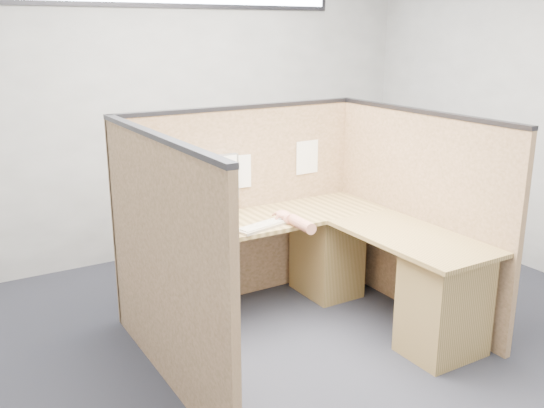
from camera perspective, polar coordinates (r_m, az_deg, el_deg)
floor at (r=4.26m, az=3.85°, el=-13.12°), size 5.00×5.00×0.00m
wall_back at (r=5.74m, az=-8.97°, el=9.15°), size 5.00×0.00×5.00m
cubicle_partitions at (r=4.28m, az=0.78°, el=-1.70°), size 2.06×1.83×1.53m
l_desk at (r=4.39m, az=3.79°, el=-6.47°), size 1.95×1.75×0.73m
laptop at (r=4.34m, az=-6.81°, el=-1.21°), size 0.38×0.37×0.25m
keyboard at (r=4.26m, az=-1.03°, el=-2.12°), size 0.41×0.22×0.03m
mouse at (r=4.41m, az=1.00°, el=-1.32°), size 0.12×0.08×0.05m
hand_forearm at (r=4.29m, az=2.22°, el=-1.61°), size 0.12×0.43×0.09m
blue_poster at (r=4.27m, az=-13.26°, el=5.02°), size 0.19×0.02×0.25m
american_flag at (r=4.36m, az=-10.16°, el=4.03°), size 0.22×0.01×0.38m
file_holder at (r=4.55m, az=-4.77°, el=2.52°), size 0.27×0.05×0.34m
paper_left at (r=4.64m, az=-3.15°, el=3.04°), size 0.20×0.03×0.26m
paper_right at (r=4.95m, az=3.33°, el=4.41°), size 0.21×0.01×0.27m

